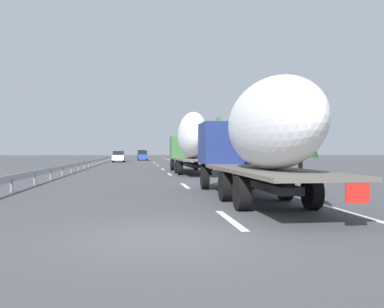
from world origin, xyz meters
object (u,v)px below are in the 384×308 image
at_px(car_blue_sedan, 143,155).
at_px(truck_trailing, 258,134).
at_px(road_sign, 199,146).
at_px(car_white_van, 119,156).
at_px(car_black_suv, 141,155).
at_px(truck_lead, 191,140).

bearing_deg(car_blue_sedan, truck_trailing, -177.06).
height_order(car_blue_sedan, road_sign, road_sign).
distance_m(car_white_van, car_black_suv, 26.71).
distance_m(car_white_van, road_sign, 20.78).
xyz_separation_m(truck_trailing, road_sign, (35.90, -3.10, 0.01)).
relative_size(car_black_suv, road_sign, 1.20).
height_order(truck_lead, car_black_suv, truck_lead).
relative_size(truck_trailing, car_white_van, 2.83).
xyz_separation_m(truck_lead, road_sign, (16.69, -3.10, -0.28)).
distance_m(truck_trailing, car_black_suv, 80.35).
distance_m(truck_lead, truck_trailing, 19.22).
height_order(car_blue_sedan, car_white_van, car_blue_sedan).
bearing_deg(car_white_van, road_sign, -149.79).
bearing_deg(truck_lead, car_white_van, 11.96).
xyz_separation_m(truck_trailing, car_black_suv, (80.26, 3.54, -1.38)).
relative_size(car_white_van, road_sign, 1.33).
xyz_separation_m(truck_lead, truck_trailing, (-19.21, -0.00, -0.29)).
bearing_deg(car_black_suv, road_sign, -171.48).
xyz_separation_m(car_black_suv, road_sign, (-44.35, -6.64, 1.39)).
height_order(car_white_van, road_sign, road_sign).
bearing_deg(car_white_van, car_blue_sedan, -18.19).
bearing_deg(truck_lead, road_sign, -10.52).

